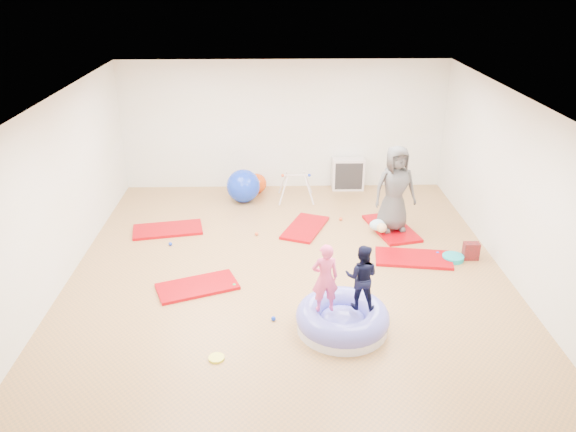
{
  "coord_description": "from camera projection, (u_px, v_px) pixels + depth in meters",
  "views": [
    {
      "loc": [
        -0.21,
        -7.88,
        4.54
      ],
      "look_at": [
        0.0,
        0.3,
        0.9
      ],
      "focal_mm": 35.0,
      "sensor_mm": 36.0,
      "label": 1
    }
  ],
  "objects": [
    {
      "name": "gym_mat_right",
      "position": [
        413.0,
        258.0,
        9.5
      ],
      "size": [
        1.35,
        0.81,
        0.05
      ],
      "primitive_type": "cube",
      "rotation": [
        0.0,
        0.0,
        -0.15
      ],
      "color": "#A30007",
      "rests_on": "ground"
    },
    {
      "name": "gym_mat_mid_left",
      "position": [
        168.0,
        230.0,
        10.53
      ],
      "size": [
        1.37,
        0.86,
        0.05
      ],
      "primitive_type": "cube",
      "rotation": [
        0.0,
        0.0,
        0.19
      ],
      "color": "#A30007",
      "rests_on": "ground"
    },
    {
      "name": "infant",
      "position": [
        380.0,
        226.0,
        10.35
      ],
      "size": [
        0.39,
        0.4,
        0.23
      ],
      "color": "#AED8EA",
      "rests_on": "gym_mat_rear_right"
    },
    {
      "name": "yellow_toy",
      "position": [
        216.0,
        358.0,
        7.09
      ],
      "size": [
        0.2,
        0.2,
        0.03
      ],
      "primitive_type": "cylinder",
      "color": "yellow",
      "rests_on": "ground"
    },
    {
      "name": "cube_shelf",
      "position": [
        348.0,
        174.0,
        12.4
      ],
      "size": [
        0.7,
        0.34,
        0.7
      ],
      "color": "silver",
      "rests_on": "ground"
    },
    {
      "name": "backpack",
      "position": [
        471.0,
        251.0,
        9.47
      ],
      "size": [
        0.26,
        0.16,
        0.3
      ],
      "primitive_type": "cube",
      "rotation": [
        0.0,
        0.0,
        -0.02
      ],
      "color": "maroon",
      "rests_on": "ground"
    },
    {
      "name": "child_pink",
      "position": [
        325.0,
        275.0,
        7.33
      ],
      "size": [
        0.39,
        0.28,
        0.98
      ],
      "primitive_type": "imported",
      "rotation": [
        0.0,
        0.0,
        3.27
      ],
      "color": "#FD4D8A",
      "rests_on": "inflatable_cushion"
    },
    {
      "name": "adult_caregiver",
      "position": [
        395.0,
        189.0,
        10.18
      ],
      "size": [
        0.86,
        0.64,
        1.6
      ],
      "primitive_type": "imported",
      "rotation": [
        0.0,
        0.0,
        0.17
      ],
      "color": "#464646",
      "rests_on": "gym_mat_rear_right"
    },
    {
      "name": "child_navy",
      "position": [
        362.0,
        274.0,
        7.41
      ],
      "size": [
        0.52,
        0.45,
        0.92
      ],
      "primitive_type": "imported",
      "rotation": [
        0.0,
        0.0,
        2.89
      ],
      "color": "black",
      "rests_on": "inflatable_cushion"
    },
    {
      "name": "inflatable_cushion",
      "position": [
        342.0,
        319.0,
        7.63
      ],
      "size": [
        1.28,
        1.28,
        0.4
      ],
      "rotation": [
        0.0,
        0.0,
        0.09
      ],
      "color": "silver",
      "rests_on": "ground"
    },
    {
      "name": "balance_disc",
      "position": [
        453.0,
        258.0,
        9.48
      ],
      "size": [
        0.36,
        0.36,
        0.08
      ],
      "primitive_type": "cylinder",
      "color": "#10A5AD",
      "rests_on": "ground"
    },
    {
      "name": "gym_mat_front_left",
      "position": [
        197.0,
        287.0,
        8.66
      ],
      "size": [
        1.35,
        1.0,
        0.05
      ],
      "primitive_type": "cube",
      "rotation": [
        0.0,
        0.0,
        0.37
      ],
      "color": "#A30007",
      "rests_on": "ground"
    },
    {
      "name": "ball_pit_balls",
      "position": [
        306.0,
        261.0,
        9.41
      ],
      "size": [
        4.73,
        3.43,
        0.07
      ],
      "color": "#1031C9",
      "rests_on": "ground"
    },
    {
      "name": "gym_mat_center_back",
      "position": [
        305.0,
        228.0,
        10.61
      ],
      "size": [
        1.0,
        1.33,
        0.05
      ],
      "primitive_type": "cube",
      "rotation": [
        0.0,
        0.0,
        1.18
      ],
      "color": "#A30007",
      "rests_on": "ground"
    },
    {
      "name": "exercise_ball_orange",
      "position": [
        257.0,
        183.0,
        12.23
      ],
      "size": [
        0.43,
        0.43,
        0.43
      ],
      "primitive_type": "sphere",
      "color": "#D6410B",
      "rests_on": "ground"
    },
    {
      "name": "infant_play_gym",
      "position": [
        296.0,
        183.0,
        11.78
      ],
      "size": [
        0.75,
        0.71,
        0.57
      ],
      "rotation": [
        0.0,
        0.0,
        0.25
      ],
      "color": "silver",
      "rests_on": "ground"
    },
    {
      "name": "room",
      "position": [
        289.0,
        194.0,
        8.48
      ],
      "size": [
        7.01,
        8.01,
        2.81
      ],
      "color": "#AF7D43",
      "rests_on": "ground"
    },
    {
      "name": "exercise_ball_blue",
      "position": [
        243.0,
        186.0,
        11.72
      ],
      "size": [
        0.7,
        0.7,
        0.7
      ],
      "primitive_type": "sphere",
      "color": "#1031C9",
      "rests_on": "ground"
    },
    {
      "name": "gym_mat_rear_right",
      "position": [
        391.0,
        228.0,
        10.58
      ],
      "size": [
        0.95,
        1.44,
        0.05
      ],
      "primitive_type": "cube",
      "rotation": [
        0.0,
        0.0,
        1.81
      ],
      "color": "#A30007",
      "rests_on": "ground"
    }
  ]
}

